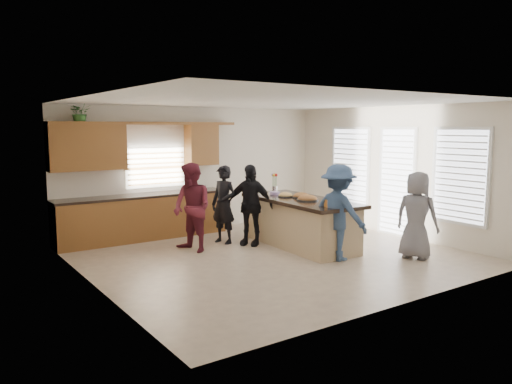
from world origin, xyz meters
TOP-DOWN VIEW (x-y plane):
  - floor at (0.00, 0.00)m, footprint 6.50×6.50m
  - room_shell at (0.00, 0.00)m, footprint 6.52×6.02m
  - back_cabinetry at (-1.47, 2.73)m, footprint 4.08×0.66m
  - right_wall_glazing at (3.22, -0.13)m, footprint 0.06×4.00m
  - island at (0.90, 0.33)m, footprint 1.29×2.76m
  - platter_front at (0.85, 0.07)m, footprint 0.42×0.42m
  - platter_mid at (1.01, 0.45)m, footprint 0.37×0.37m
  - platter_back at (0.82, 0.72)m, footprint 0.31×0.31m
  - salad_bowl at (0.77, -0.77)m, footprint 0.39×0.39m
  - clear_cup at (1.06, -0.48)m, footprint 0.08×0.08m
  - plate_stack at (0.87, 1.15)m, footprint 0.22×0.22m
  - flower_vase at (1.05, 1.39)m, footprint 0.14×0.14m
  - potted_plant at (-2.60, 2.82)m, footprint 0.43×0.38m
  - woman_left_back at (-0.22, 1.42)m, footprint 0.55×0.67m
  - woman_left_mid at (-1.08, 1.14)m, footprint 0.81×0.95m
  - woman_left_front at (0.13, 0.99)m, footprint 0.87×1.00m
  - woman_right_back at (0.78, -0.85)m, footprint 0.85×1.21m
  - woman_right_front at (2.00, -1.58)m, footprint 0.69×0.88m

SIDE VIEW (x-z plane):
  - floor at x=0.00m, z-range 0.00..0.00m
  - island at x=0.90m, z-range -0.02..0.93m
  - woman_right_front at x=2.00m, z-range 0.00..1.57m
  - woman_left_back at x=-0.22m, z-range 0.00..1.59m
  - woman_left_front at x=0.13m, z-range 0.00..1.62m
  - woman_left_mid at x=-1.08m, z-range 0.00..1.69m
  - woman_right_back at x=0.78m, z-range 0.00..1.71m
  - back_cabinetry at x=-1.47m, z-range -0.32..2.14m
  - platter_back at x=0.82m, z-range 0.91..1.04m
  - plate_stack at x=0.87m, z-range 0.95..1.00m
  - platter_mid at x=1.01m, z-range 0.90..1.05m
  - platter_front at x=0.85m, z-range 0.89..1.06m
  - clear_cup at x=1.06m, z-range 0.95..1.06m
  - salad_bowl at x=0.77m, z-range 0.96..1.09m
  - flower_vase at x=1.05m, z-range 0.96..1.37m
  - right_wall_glazing at x=3.22m, z-range 0.22..2.47m
  - room_shell at x=0.00m, z-range 0.50..3.31m
  - potted_plant at x=-2.60m, z-range 2.40..2.86m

